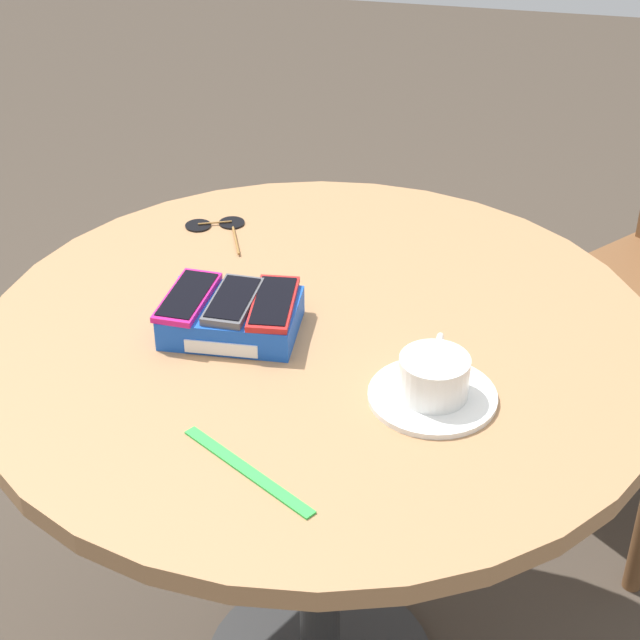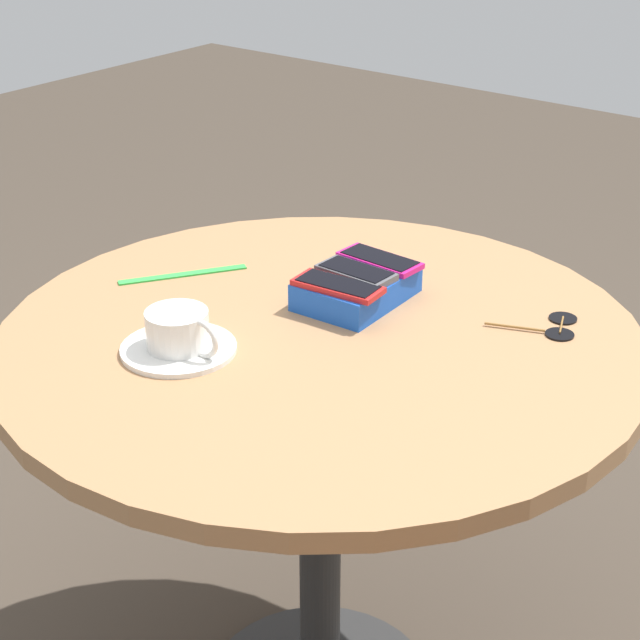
{
  "view_description": "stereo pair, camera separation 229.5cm",
  "coord_description": "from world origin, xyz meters",
  "px_view_note": "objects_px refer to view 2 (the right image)",
  "views": [
    {
      "loc": [
        0.25,
        -1.24,
        1.58
      ],
      "look_at": [
        0.0,
        0.0,
        0.75
      ],
      "focal_mm": 60.0,
      "sensor_mm": 36.0,
      "label": 1
    },
    {
      "loc": [
        1.13,
        0.88,
        1.46
      ],
      "look_at": [
        0.0,
        0.0,
        0.75
      ],
      "focal_mm": 60.0,
      "sensor_mm": 36.0,
      "label": 2
    }
  ],
  "objects_px": {
    "phone_red": "(338,286)",
    "sunglasses": "(556,326)",
    "phone_box": "(356,288)",
    "saucer": "(179,349)",
    "round_table": "(320,398)",
    "lanyard_strap": "(183,275)",
    "phone_gray": "(356,272)",
    "coffee_cup": "(179,329)",
    "phone_magenta": "(380,260)"
  },
  "relations": [
    {
      "from": "saucer",
      "to": "coffee_cup",
      "type": "relative_size",
      "value": 1.35
    },
    {
      "from": "phone_gray",
      "to": "saucer",
      "type": "xyz_separation_m",
      "value": [
        0.3,
        -0.1,
        -0.05
      ]
    },
    {
      "from": "phone_red",
      "to": "coffee_cup",
      "type": "distance_m",
      "value": 0.26
    },
    {
      "from": "phone_box",
      "to": "coffee_cup",
      "type": "relative_size",
      "value": 1.54
    },
    {
      "from": "lanyard_strap",
      "to": "sunglasses",
      "type": "relative_size",
      "value": 1.71
    },
    {
      "from": "saucer",
      "to": "coffee_cup",
      "type": "xyz_separation_m",
      "value": [
        0.0,
        0.0,
        0.03
      ]
    },
    {
      "from": "phone_magenta",
      "to": "saucer",
      "type": "bearing_deg",
      "value": -15.72
    },
    {
      "from": "saucer",
      "to": "sunglasses",
      "type": "bearing_deg",
      "value": 135.58
    },
    {
      "from": "phone_box",
      "to": "lanyard_strap",
      "type": "relative_size",
      "value": 0.89
    },
    {
      "from": "round_table",
      "to": "phone_magenta",
      "type": "relative_size",
      "value": 6.93
    },
    {
      "from": "phone_box",
      "to": "phone_magenta",
      "type": "distance_m",
      "value": 0.07
    },
    {
      "from": "phone_red",
      "to": "sunglasses",
      "type": "height_order",
      "value": "phone_red"
    },
    {
      "from": "round_table",
      "to": "lanyard_strap",
      "type": "relative_size",
      "value": 4.5
    },
    {
      "from": "phone_box",
      "to": "sunglasses",
      "type": "height_order",
      "value": "phone_box"
    },
    {
      "from": "coffee_cup",
      "to": "lanyard_strap",
      "type": "bearing_deg",
      "value": -136.49
    },
    {
      "from": "round_table",
      "to": "phone_gray",
      "type": "bearing_deg",
      "value": -169.93
    },
    {
      "from": "round_table",
      "to": "sunglasses",
      "type": "distance_m",
      "value": 0.38
    },
    {
      "from": "round_table",
      "to": "saucer",
      "type": "xyz_separation_m",
      "value": [
        0.17,
        -0.12,
        0.12
      ]
    },
    {
      "from": "phone_box",
      "to": "phone_red",
      "type": "height_order",
      "value": "phone_red"
    },
    {
      "from": "phone_magenta",
      "to": "coffee_cup",
      "type": "bearing_deg",
      "value": -15.28
    },
    {
      "from": "phone_gray",
      "to": "sunglasses",
      "type": "height_order",
      "value": "phone_gray"
    },
    {
      "from": "round_table",
      "to": "sunglasses",
      "type": "relative_size",
      "value": 7.67
    },
    {
      "from": "phone_red",
      "to": "lanyard_strap",
      "type": "xyz_separation_m",
      "value": [
        0.04,
        -0.3,
        -0.05
      ]
    },
    {
      "from": "saucer",
      "to": "sunglasses",
      "type": "distance_m",
      "value": 0.57
    },
    {
      "from": "round_table",
      "to": "phone_gray",
      "type": "relative_size",
      "value": 7.72
    },
    {
      "from": "phone_magenta",
      "to": "phone_gray",
      "type": "height_order",
      "value": "phone_gray"
    },
    {
      "from": "phone_red",
      "to": "sunglasses",
      "type": "distance_m",
      "value": 0.34
    },
    {
      "from": "saucer",
      "to": "phone_magenta",
      "type": "bearing_deg",
      "value": 164.28
    },
    {
      "from": "phone_red",
      "to": "phone_gray",
      "type": "bearing_deg",
      "value": -173.27
    },
    {
      "from": "phone_box",
      "to": "saucer",
      "type": "distance_m",
      "value": 0.32
    },
    {
      "from": "sunglasses",
      "to": "phone_red",
      "type": "bearing_deg",
      "value": -59.84
    },
    {
      "from": "coffee_cup",
      "to": "sunglasses",
      "type": "bearing_deg",
      "value": 135.8
    },
    {
      "from": "sunglasses",
      "to": "saucer",
      "type": "bearing_deg",
      "value": -44.42
    },
    {
      "from": "round_table",
      "to": "coffee_cup",
      "type": "bearing_deg",
      "value": -34.72
    },
    {
      "from": "round_table",
      "to": "coffee_cup",
      "type": "distance_m",
      "value": 0.26
    },
    {
      "from": "phone_gray",
      "to": "coffee_cup",
      "type": "bearing_deg",
      "value": -18.67
    },
    {
      "from": "coffee_cup",
      "to": "sunglasses",
      "type": "xyz_separation_m",
      "value": [
        -0.41,
        0.4,
        -0.03
      ]
    },
    {
      "from": "phone_magenta",
      "to": "phone_gray",
      "type": "distance_m",
      "value": 0.07
    },
    {
      "from": "phone_gray",
      "to": "round_table",
      "type": "bearing_deg",
      "value": 10.07
    },
    {
      "from": "phone_gray",
      "to": "phone_magenta",
      "type": "bearing_deg",
      "value": -179.12
    },
    {
      "from": "round_table",
      "to": "saucer",
      "type": "relative_size",
      "value": 5.79
    },
    {
      "from": "phone_gray",
      "to": "phone_red",
      "type": "xyz_separation_m",
      "value": [
        0.06,
        0.01,
        -0.0
      ]
    },
    {
      "from": "phone_magenta",
      "to": "round_table",
      "type": "bearing_deg",
      "value": 6.84
    },
    {
      "from": "round_table",
      "to": "phone_red",
      "type": "relative_size",
      "value": 6.76
    },
    {
      "from": "phone_magenta",
      "to": "phone_gray",
      "type": "xyz_separation_m",
      "value": [
        0.07,
        0.0,
        0.0
      ]
    },
    {
      "from": "phone_red",
      "to": "sunglasses",
      "type": "bearing_deg",
      "value": 120.16
    },
    {
      "from": "phone_red",
      "to": "lanyard_strap",
      "type": "bearing_deg",
      "value": -82.49
    },
    {
      "from": "phone_gray",
      "to": "lanyard_strap",
      "type": "distance_m",
      "value": 0.31
    },
    {
      "from": "round_table",
      "to": "phone_box",
      "type": "xyz_separation_m",
      "value": [
        -0.12,
        -0.02,
        0.14
      ]
    },
    {
      "from": "phone_magenta",
      "to": "coffee_cup",
      "type": "xyz_separation_m",
      "value": [
        0.36,
        -0.1,
        -0.01
      ]
    }
  ]
}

